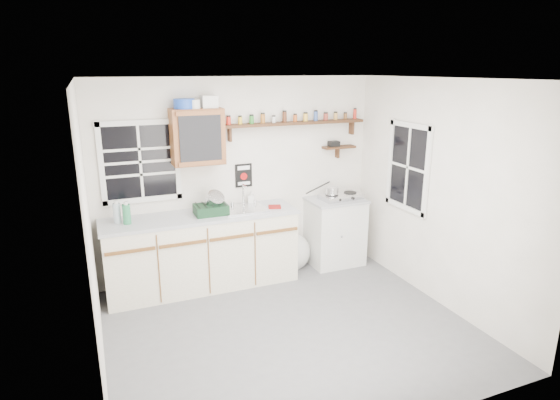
{
  "coord_description": "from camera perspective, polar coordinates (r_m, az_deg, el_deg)",
  "views": [
    {
      "loc": [
        -1.74,
        -3.94,
        2.59
      ],
      "look_at": [
        0.12,
        0.55,
        1.22
      ],
      "focal_mm": 30.0,
      "sensor_mm": 36.0,
      "label": 1
    }
  ],
  "objects": [
    {
      "name": "warning_sign",
      "position": [
        5.96,
        -4.45,
        3.0
      ],
      "size": [
        0.22,
        0.02,
        0.3
      ],
      "color": "black",
      "rests_on": "wall_back"
    },
    {
      "name": "saucepan",
      "position": [
        6.2,
        6.28,
        1.11
      ],
      "size": [
        0.41,
        0.21,
        0.18
      ],
      "rotation": [
        0.0,
        0.0,
        -0.22
      ],
      "color": "silver",
      "rests_on": "hotplate"
    },
    {
      "name": "water_bottles",
      "position": [
        5.49,
        -18.69,
        -1.55
      ],
      "size": [
        0.18,
        0.17,
        0.25
      ],
      "color": "#A1B3BD",
      "rests_on": "main_cabinet"
    },
    {
      "name": "window_back",
      "position": [
        5.65,
        -16.68,
        4.48
      ],
      "size": [
        0.93,
        0.03,
        0.98
      ],
      "color": "black",
      "rests_on": "wall_back"
    },
    {
      "name": "upper_cabinet",
      "position": [
        5.57,
        -10.03,
        7.62
      ],
      "size": [
        0.6,
        0.32,
        0.65
      ],
      "color": "brown",
      "rests_on": "wall_back"
    },
    {
      "name": "room",
      "position": [
        4.51,
        1.25,
        -1.54
      ],
      "size": [
        3.64,
        3.24,
        2.54
      ],
      "color": "#58575A",
      "rests_on": "ground"
    },
    {
      "name": "window_right",
      "position": [
        5.82,
        15.36,
        3.89
      ],
      "size": [
        0.03,
        0.78,
        1.08
      ],
      "color": "black",
      "rests_on": "wall_back"
    },
    {
      "name": "dish_rack",
      "position": [
        5.6,
        -8.29,
        -0.78
      ],
      "size": [
        0.39,
        0.3,
        0.29
      ],
      "rotation": [
        0.0,
        0.0,
        -0.01
      ],
      "color": "black",
      "rests_on": "main_cabinet"
    },
    {
      "name": "upper_cabinet_clutter",
      "position": [
        5.52,
        -10.47,
        11.55
      ],
      "size": [
        0.5,
        0.24,
        0.14
      ],
      "color": "#1B42B0",
      "rests_on": "upper_cabinet"
    },
    {
      "name": "spice_shelf",
      "position": [
        6.02,
        1.78,
        9.46
      ],
      "size": [
        1.91,
        0.18,
        0.35
      ],
      "color": "#311D0D",
      "rests_on": "wall_back"
    },
    {
      "name": "sink",
      "position": [
        5.75,
        -4.43,
        -1.05
      ],
      "size": [
        0.52,
        0.44,
        0.29
      ],
      "color": "silver",
      "rests_on": "main_cabinet"
    },
    {
      "name": "secondary_shelf",
      "position": [
        6.36,
        7.0,
        6.47
      ],
      "size": [
        0.45,
        0.16,
        0.24
      ],
      "color": "#311D0D",
      "rests_on": "wall_back"
    },
    {
      "name": "rag",
      "position": [
        5.81,
        -0.66,
        -0.84
      ],
      "size": [
        0.19,
        0.18,
        0.02
      ],
      "primitive_type": "cube",
      "rotation": [
        0.0,
        0.0,
        -0.34
      ],
      "color": "maroon",
      "rests_on": "main_cabinet"
    },
    {
      "name": "main_cabinet",
      "position": [
        5.77,
        -9.41,
        -6.11
      ],
      "size": [
        2.31,
        0.63,
        0.92
      ],
      "color": "beige",
      "rests_on": "floor"
    },
    {
      "name": "hotplate",
      "position": [
        6.29,
        7.45,
        0.47
      ],
      "size": [
        0.58,
        0.34,
        0.08
      ],
      "rotation": [
        0.0,
        0.0,
        0.08
      ],
      "color": "silver",
      "rests_on": "right_cabinet"
    },
    {
      "name": "trash_bag",
      "position": [
        6.31,
        1.51,
        -6.29
      ],
      "size": [
        0.46,
        0.41,
        0.52
      ],
      "color": "beige",
      "rests_on": "floor"
    },
    {
      "name": "right_cabinet",
      "position": [
        6.42,
        6.7,
        -3.78
      ],
      "size": [
        0.73,
        0.57,
        0.91
      ],
      "color": "silver",
      "rests_on": "floor"
    },
    {
      "name": "soap_bottle",
      "position": [
        5.97,
        -3.53,
        0.33
      ],
      "size": [
        0.1,
        0.1,
        0.17
      ],
      "primitive_type": "imported",
      "rotation": [
        0.0,
        0.0,
        -0.36
      ],
      "color": "white",
      "rests_on": "main_cabinet"
    }
  ]
}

